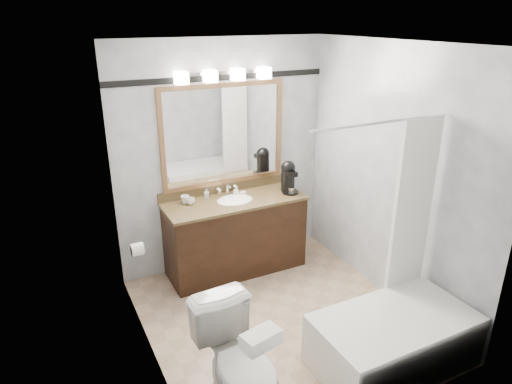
{
  "coord_description": "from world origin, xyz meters",
  "views": [
    {
      "loc": [
        -1.83,
        -3.12,
        2.71
      ],
      "look_at": [
        -0.08,
        0.35,
        1.19
      ],
      "focal_mm": 32.0,
      "sensor_mm": 36.0,
      "label": 1
    }
  ],
  "objects": [
    {
      "name": "mirror",
      "position": [
        0.0,
        1.28,
        1.5
      ],
      "size": [
        1.4,
        0.04,
        1.1
      ],
      "color": "#976B44",
      "rests_on": "room"
    },
    {
      "name": "cup_right",
      "position": [
        -0.5,
        1.17,
        0.89
      ],
      "size": [
        0.1,
        0.1,
        0.08
      ],
      "primitive_type": "imported",
      "rotation": [
        0.0,
        0.0,
        0.15
      ],
      "color": "white",
      "rests_on": "vanity"
    },
    {
      "name": "tissue_box",
      "position": [
        -0.79,
        -1.12,
        0.86
      ],
      "size": [
        0.26,
        0.18,
        0.1
      ],
      "primitive_type": "cube",
      "rotation": [
        0.0,
        0.0,
        0.2
      ],
      "color": "white",
      "rests_on": "toilet"
    },
    {
      "name": "soap_bottle_a",
      "position": [
        -0.25,
        1.2,
        0.9
      ],
      "size": [
        0.06,
        0.06,
        0.1
      ],
      "primitive_type": "imported",
      "rotation": [
        0.0,
        0.0,
        -0.36
      ],
      "color": "white",
      "rests_on": "vanity"
    },
    {
      "name": "vanity_light_bar",
      "position": [
        0.0,
        1.23,
        2.13
      ],
      "size": [
        1.02,
        0.14,
        0.12
      ],
      "color": "silver",
      "rests_on": "room"
    },
    {
      "name": "vanity",
      "position": [
        0.0,
        1.02,
        0.44
      ],
      "size": [
        1.53,
        0.58,
        0.97
      ],
      "color": "black",
      "rests_on": "ground"
    },
    {
      "name": "soap_bottle_b",
      "position": [
        0.08,
        1.16,
        0.89
      ],
      "size": [
        0.08,
        0.08,
        0.08
      ],
      "primitive_type": "imported",
      "rotation": [
        0.0,
        0.0,
        -0.26
      ],
      "color": "white",
      "rests_on": "vanity"
    },
    {
      "name": "room",
      "position": [
        0.0,
        0.0,
        1.25
      ],
      "size": [
        2.42,
        2.62,
        2.52
      ],
      "color": "tan",
      "rests_on": "ground"
    },
    {
      "name": "accent_stripe",
      "position": [
        0.0,
        1.29,
        2.1
      ],
      "size": [
        2.4,
        0.01,
        0.06
      ],
      "primitive_type": "cube",
      "color": "black",
      "rests_on": "room"
    },
    {
      "name": "cup_left",
      "position": [
        -0.46,
        1.11,
        0.88
      ],
      "size": [
        0.1,
        0.1,
        0.07
      ],
      "primitive_type": "imported",
      "rotation": [
        0.0,
        0.0,
        0.12
      ],
      "color": "white",
      "rests_on": "vanity"
    },
    {
      "name": "toilet",
      "position": [
        -0.79,
        -0.8,
        0.41
      ],
      "size": [
        0.5,
        0.82,
        0.82
      ],
      "primitive_type": "imported",
      "rotation": [
        0.0,
        0.0,
        0.06
      ],
      "color": "white",
      "rests_on": "ground"
    },
    {
      "name": "coffee_maker",
      "position": [
        0.63,
        0.97,
        1.03
      ],
      "size": [
        0.18,
        0.23,
        0.36
      ],
      "rotation": [
        0.0,
        0.0,
        -0.05
      ],
      "color": "black",
      "rests_on": "vanity"
    },
    {
      "name": "bathtub",
      "position": [
        0.55,
        -0.9,
        0.28
      ],
      "size": [
        1.3,
        0.75,
        1.96
      ],
      "color": "white",
      "rests_on": "ground"
    },
    {
      "name": "tp_roll",
      "position": [
        -1.14,
        0.66,
        0.7
      ],
      "size": [
        0.11,
        0.12,
        0.12
      ],
      "primitive_type": "cylinder",
      "rotation": [
        0.0,
        1.57,
        0.0
      ],
      "color": "white",
      "rests_on": "room"
    },
    {
      "name": "soap_bar",
      "position": [
        0.15,
        1.13,
        0.86
      ],
      "size": [
        0.09,
        0.06,
        0.02
      ],
      "primitive_type": "cube",
      "rotation": [
        0.0,
        0.0,
        0.23
      ],
      "color": "beige",
      "rests_on": "vanity"
    }
  ]
}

